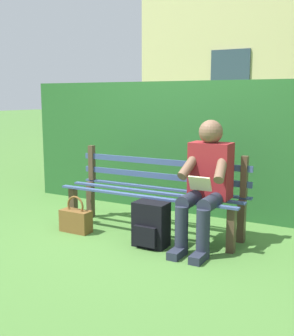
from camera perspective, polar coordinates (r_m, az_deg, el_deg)
ground at (r=4.35m, az=0.64°, el=-8.67°), size 60.00×60.00×0.00m
park_bench at (r=4.30m, az=1.06°, el=-3.22°), size 1.92×0.47×0.82m
person_seated at (r=3.86m, az=7.94°, el=-1.75°), size 0.44×0.73×1.16m
hedge_backdrop at (r=5.13m, az=9.31°, el=3.26°), size 4.82×0.75×1.62m
backpack at (r=3.91m, az=0.53°, el=-7.68°), size 0.31×0.27×0.42m
handbag at (r=4.39m, az=-9.60°, el=-6.94°), size 0.32×0.14×0.38m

